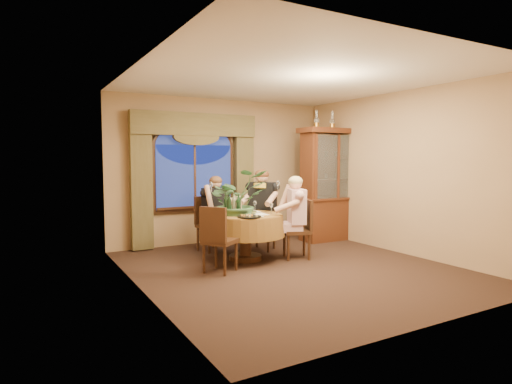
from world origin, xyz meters
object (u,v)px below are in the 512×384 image
stoneware_vase (238,205)px  olive_bowl (251,213)px  chair_front_left (220,239)px  chair_back_right (262,223)px  wine_bottle_0 (229,205)px  person_back (215,214)px  wine_bottle_2 (234,204)px  oil_lamp_left (317,119)px  oil_lamp_center (332,120)px  person_pink (297,217)px  wine_bottle_3 (226,204)px  chair_right (297,229)px  chair_back (211,224)px  dining_table (245,237)px  centerpiece_plant (237,176)px  wine_bottle_1 (239,205)px  person_scarf (262,210)px  oil_lamp_right (347,121)px  china_cabinet (331,184)px

stoneware_vase → olive_bowl: 0.26m
chair_front_left → chair_back_right: bearing=92.2°
wine_bottle_0 → person_back: bearing=80.7°
wine_bottle_2 → oil_lamp_left: bearing=17.7°
oil_lamp_left → wine_bottle_0: 2.81m
oil_lamp_center → person_pink: (-1.57, -1.03, -1.73)m
wine_bottle_0 → stoneware_vase: bearing=30.7°
olive_bowl → oil_lamp_center: bearing=18.8°
wine_bottle_3 → chair_right: bearing=-24.0°
chair_back → chair_front_left: bearing=58.7°
dining_table → wine_bottle_2: wine_bottle_2 is taller
oil_lamp_left → chair_back_right: (-1.33, -0.18, -1.93)m
wine_bottle_2 → wine_bottle_3: 0.15m
person_pink → centerpiece_plant: bearing=87.9°
chair_back_right → olive_bowl: (-0.55, -0.59, 0.30)m
oil_lamp_left → person_back: oil_lamp_left is taller
oil_lamp_left → wine_bottle_1: 2.69m
chair_front_left → centerpiece_plant: size_ratio=0.92×
oil_lamp_left → chair_front_left: oil_lamp_left is taller
person_back → chair_right: bearing=118.6°
centerpiece_plant → wine_bottle_0: bearing=-147.9°
chair_back_right → wine_bottle_2: wine_bottle_2 is taller
person_scarf → wine_bottle_3: size_ratio=4.42×
wine_bottle_2 → chair_right: bearing=-19.1°
dining_table → chair_back_right: chair_back_right is taller
chair_back_right → chair_front_left: (-1.29, -1.00, 0.00)m
oil_lamp_left → centerpiece_plant: bearing=-163.3°
wine_bottle_1 → wine_bottle_0: bearing=174.9°
oil_lamp_center → wine_bottle_1: 3.00m
chair_back → person_back: person_back is taller
chair_right → wine_bottle_2: 1.12m
chair_back_right → wine_bottle_0: bearing=81.1°
oil_lamp_right → stoneware_vase: (-2.83, -0.61, -1.52)m
wine_bottle_1 → wine_bottle_2: same height
dining_table → olive_bowl: size_ratio=7.63×
china_cabinet → wine_bottle_0: china_cabinet is taller
chair_back → wine_bottle_2: size_ratio=2.91×
chair_back_right → person_back: size_ratio=0.71×
oil_lamp_right → wine_bottle_2: oil_lamp_right is taller
china_cabinet → oil_lamp_right: bearing=0.0°
chair_back → chair_front_left: same height
stoneware_vase → china_cabinet: bearing=14.1°
china_cabinet → centerpiece_plant: china_cabinet is taller
dining_table → china_cabinet: china_cabinet is taller
oil_lamp_right → person_back: oil_lamp_right is taller
oil_lamp_right → chair_back: bearing=176.1°
oil_lamp_right → chair_back: size_ratio=0.35×
oil_lamp_center → centerpiece_plant: oil_lamp_center is taller
chair_back → centerpiece_plant: centerpiece_plant is taller
chair_right → wine_bottle_2: size_ratio=2.91×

